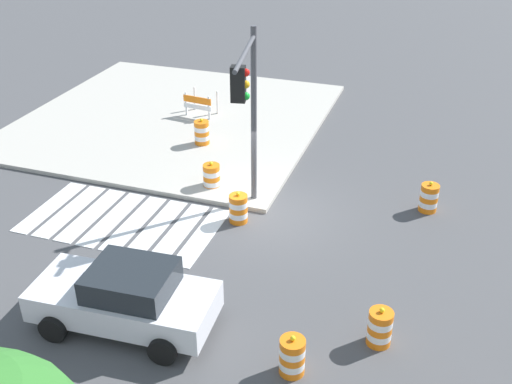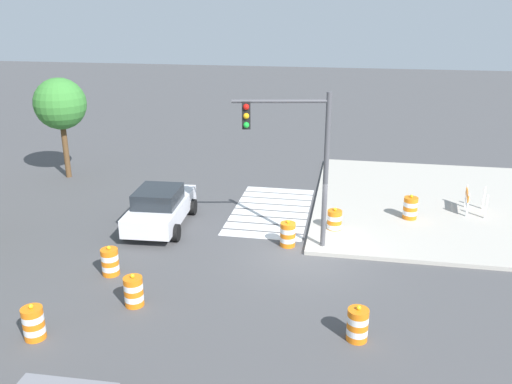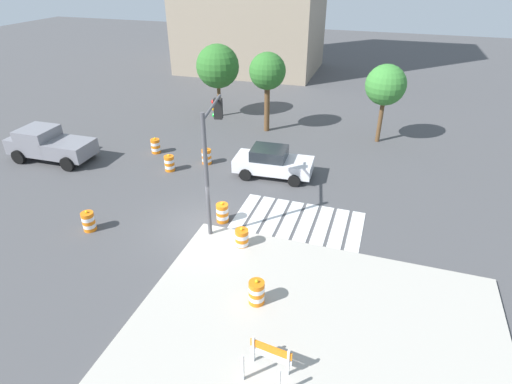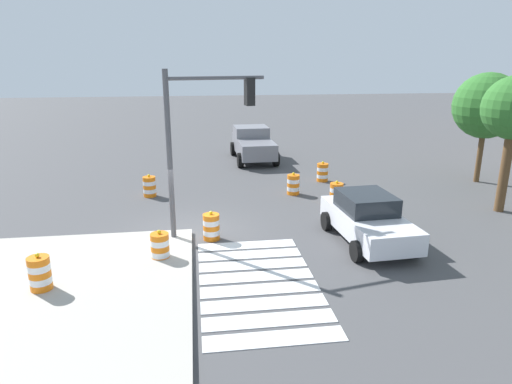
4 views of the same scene
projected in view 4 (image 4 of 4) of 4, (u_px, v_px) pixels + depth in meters
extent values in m
plane|color=#474749|center=(192.00, 233.00, 16.09)|extent=(120.00, 120.00, 0.00)
cube|color=silver|center=(247.00, 245.00, 15.02)|extent=(0.60, 3.20, 0.02)
cube|color=silver|center=(250.00, 255.00, 14.30)|extent=(0.60, 3.20, 0.02)
cube|color=silver|center=(253.00, 265.00, 13.59)|extent=(0.60, 3.20, 0.02)
cube|color=silver|center=(256.00, 277.00, 12.88)|extent=(0.60, 3.20, 0.02)
cube|color=silver|center=(260.00, 289.00, 12.17)|extent=(0.60, 3.20, 0.02)
cube|color=silver|center=(264.00, 304.00, 11.46)|extent=(0.60, 3.20, 0.02)
cube|color=silver|center=(269.00, 320.00, 10.74)|extent=(0.60, 3.20, 0.02)
cube|color=silver|center=(275.00, 339.00, 10.03)|extent=(0.60, 3.20, 0.02)
cube|color=silver|center=(368.00, 223.00, 15.13)|extent=(4.40, 2.09, 0.70)
cube|color=#1E2328|center=(366.00, 202.00, 15.18)|extent=(1.99, 1.71, 0.60)
cylinder|color=black|center=(414.00, 246.00, 14.14)|extent=(0.67, 0.28, 0.66)
cylinder|color=black|center=(357.00, 251.00, 13.79)|extent=(0.67, 0.28, 0.66)
cylinder|color=black|center=(376.00, 217.00, 16.68)|extent=(0.67, 0.28, 0.66)
cylinder|color=black|center=(327.00, 221.00, 16.32)|extent=(0.67, 0.28, 0.66)
cube|color=slate|center=(257.00, 150.00, 26.05)|extent=(2.56, 2.07, 0.90)
cube|color=slate|center=(251.00, 139.00, 27.95)|extent=(1.96, 2.05, 1.50)
cube|color=slate|center=(248.00, 140.00, 29.08)|extent=(1.45, 1.94, 0.90)
cylinder|color=black|center=(233.00, 149.00, 28.76)|extent=(0.85, 0.32, 0.84)
cylinder|color=black|center=(265.00, 148.00, 29.08)|extent=(0.85, 0.32, 0.84)
cylinder|color=black|center=(240.00, 160.00, 25.55)|extent=(0.85, 0.32, 0.84)
cylinder|color=black|center=(276.00, 159.00, 25.87)|extent=(0.85, 0.32, 0.84)
cylinder|color=orange|center=(161.00, 258.00, 13.85)|extent=(0.56, 0.56, 0.18)
cylinder|color=white|center=(160.00, 253.00, 13.80)|extent=(0.56, 0.56, 0.18)
cylinder|color=orange|center=(160.00, 248.00, 13.75)|extent=(0.56, 0.56, 0.18)
cylinder|color=white|center=(160.00, 242.00, 13.70)|extent=(0.56, 0.56, 0.18)
cylinder|color=orange|center=(159.00, 236.00, 13.64)|extent=(0.56, 0.56, 0.18)
sphere|color=yellow|center=(159.00, 232.00, 13.60)|extent=(0.12, 0.12, 0.12)
cylinder|color=orange|center=(336.00, 202.00, 19.28)|extent=(0.56, 0.56, 0.18)
cylinder|color=white|center=(336.00, 198.00, 19.23)|extent=(0.56, 0.56, 0.18)
cylinder|color=orange|center=(336.00, 194.00, 19.18)|extent=(0.56, 0.56, 0.18)
cylinder|color=white|center=(337.00, 190.00, 19.13)|extent=(0.56, 0.56, 0.18)
cylinder|color=orange|center=(337.00, 185.00, 19.08)|extent=(0.56, 0.56, 0.18)
sphere|color=yellow|center=(337.00, 182.00, 19.03)|extent=(0.12, 0.12, 0.12)
cylinder|color=orange|center=(293.00, 192.00, 20.64)|extent=(0.56, 0.56, 0.18)
cylinder|color=white|center=(293.00, 188.00, 20.59)|extent=(0.56, 0.56, 0.18)
cylinder|color=orange|center=(293.00, 185.00, 20.54)|extent=(0.56, 0.56, 0.18)
cylinder|color=white|center=(293.00, 181.00, 20.49)|extent=(0.56, 0.56, 0.18)
cylinder|color=orange|center=(293.00, 177.00, 20.44)|extent=(0.56, 0.56, 0.18)
sphere|color=yellow|center=(294.00, 174.00, 20.39)|extent=(0.12, 0.12, 0.12)
cylinder|color=orange|center=(150.00, 194.00, 20.32)|extent=(0.56, 0.56, 0.18)
cylinder|color=white|center=(150.00, 190.00, 20.26)|extent=(0.56, 0.56, 0.18)
cylinder|color=orange|center=(150.00, 187.00, 20.21)|extent=(0.56, 0.56, 0.18)
cylinder|color=white|center=(149.00, 183.00, 20.16)|extent=(0.56, 0.56, 0.18)
cylinder|color=orange|center=(149.00, 179.00, 20.11)|extent=(0.56, 0.56, 0.18)
sphere|color=yellow|center=(149.00, 176.00, 20.07)|extent=(0.12, 0.12, 0.12)
cylinder|color=orange|center=(322.00, 179.00, 22.81)|extent=(0.56, 0.56, 0.18)
cylinder|color=white|center=(322.00, 176.00, 22.76)|extent=(0.56, 0.56, 0.18)
cylinder|color=orange|center=(323.00, 172.00, 22.71)|extent=(0.56, 0.56, 0.18)
cylinder|color=white|center=(323.00, 169.00, 22.66)|extent=(0.56, 0.56, 0.18)
cylinder|color=orange|center=(323.00, 165.00, 22.60)|extent=(0.56, 0.56, 0.18)
sphere|color=yellow|center=(323.00, 162.00, 22.56)|extent=(0.12, 0.12, 0.12)
cylinder|color=orange|center=(212.00, 237.00, 15.52)|extent=(0.56, 0.56, 0.18)
cylinder|color=white|center=(211.00, 232.00, 15.47)|extent=(0.56, 0.56, 0.18)
cylinder|color=orange|center=(211.00, 227.00, 15.42)|extent=(0.56, 0.56, 0.18)
cylinder|color=white|center=(211.00, 222.00, 15.37)|extent=(0.56, 0.56, 0.18)
cylinder|color=orange|center=(211.00, 217.00, 15.32)|extent=(0.56, 0.56, 0.18)
sphere|color=yellow|center=(211.00, 213.00, 15.27)|extent=(0.12, 0.12, 0.12)
cylinder|color=orange|center=(42.00, 286.00, 11.89)|extent=(0.56, 0.56, 0.18)
cylinder|color=white|center=(41.00, 279.00, 11.84)|extent=(0.56, 0.56, 0.18)
cylinder|color=orange|center=(40.00, 273.00, 11.78)|extent=(0.56, 0.56, 0.18)
cylinder|color=white|center=(39.00, 267.00, 11.73)|extent=(0.56, 0.56, 0.18)
cylinder|color=orange|center=(38.00, 261.00, 11.68)|extent=(0.56, 0.56, 0.18)
sphere|color=yellow|center=(37.00, 255.00, 11.64)|extent=(0.12, 0.12, 0.12)
cylinder|color=#4C4C51|center=(170.00, 157.00, 14.61)|extent=(0.18, 0.18, 5.50)
cylinder|color=#4C4C51|center=(216.00, 78.00, 14.41)|extent=(0.72, 3.16, 0.12)
cube|color=black|center=(250.00, 92.00, 14.88)|extent=(0.41, 0.34, 0.90)
sphere|color=red|center=(248.00, 82.00, 14.97)|extent=(0.20, 0.20, 0.20)
sphere|color=#F2A514|center=(248.00, 91.00, 15.05)|extent=(0.20, 0.20, 0.20)
sphere|color=green|center=(248.00, 100.00, 15.14)|extent=(0.20, 0.20, 0.20)
cylinder|color=brown|center=(480.00, 155.00, 22.37)|extent=(0.26, 0.26, 2.66)
sphere|color=#2D6B28|center=(487.00, 106.00, 21.68)|extent=(3.13, 3.13, 3.13)
cylinder|color=brown|center=(505.00, 171.00, 17.95)|extent=(0.37, 0.37, 3.29)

